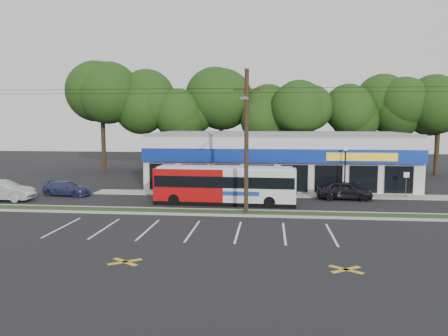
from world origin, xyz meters
name	(u,v)px	position (x,y,z in m)	size (l,w,h in m)	color
ground	(201,216)	(0.00, 0.00, 0.00)	(120.00, 120.00, 0.00)	black
grass_strip	(204,212)	(0.00, 1.00, 0.06)	(40.00, 1.60, 0.12)	#213616
curb_south	(202,215)	(0.00, 0.15, 0.07)	(40.00, 0.25, 0.14)	#9E9E93
curb_north	(205,210)	(0.00, 1.85, 0.07)	(40.00, 0.25, 0.14)	#9E9E93
sidewalk	(274,195)	(5.00, 9.00, 0.05)	(32.00, 2.20, 0.10)	#9E9E93
strip_mall	(279,158)	(5.50, 15.91, 2.65)	(25.00, 12.55, 5.30)	beige
utility_pole	(244,137)	(2.83, 0.93, 5.41)	(50.00, 2.77, 10.00)	black
lamp_post	(345,166)	(11.00, 8.80, 2.67)	(0.30, 0.30, 4.25)	black
sign_post	(406,180)	(16.00, 8.57, 1.56)	(0.45, 0.10, 2.23)	#59595E
tree_line	(265,105)	(4.00, 26.00, 8.42)	(46.76, 6.76, 11.83)	black
metrobus	(225,184)	(1.16, 4.50, 1.56)	(11.06, 2.70, 2.96)	#AB0D0D
car_dark	(344,190)	(10.79, 7.55, 0.78)	(1.83, 4.56, 1.55)	black
car_silver	(3,191)	(-17.00, 3.98, 0.82)	(1.74, 4.99, 1.64)	#ADB1B5
car_blue	(67,188)	(-13.00, 7.00, 0.62)	(1.72, 4.24, 1.23)	navy
pedestrian_a	(277,190)	(5.20, 6.00, 0.92)	(0.67, 0.44, 1.85)	beige
pedestrian_b	(255,188)	(3.38, 8.22, 0.77)	(0.74, 0.58, 1.53)	beige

